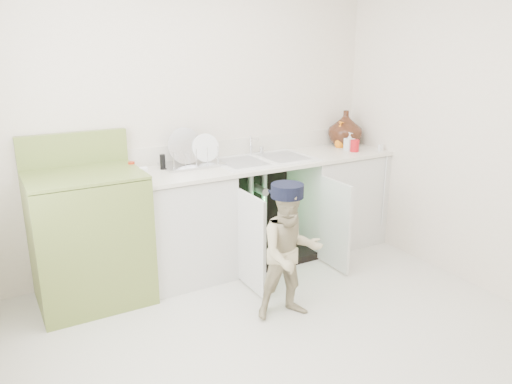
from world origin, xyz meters
TOP-DOWN VIEW (x-y plane):
  - ground at (0.00, 0.00)m, footprint 3.50×3.50m
  - room_shell at (0.00, 0.00)m, footprint 6.00×5.50m
  - counter_run at (0.58, 1.21)m, footprint 2.44×1.02m
  - avocado_stove at (-0.95, 1.18)m, footprint 0.79×0.65m
  - repair_worker at (0.20, 0.24)m, footprint 0.68×0.85m

SIDE VIEW (x-z plane):
  - ground at x=0.00m, z-range 0.00..0.00m
  - counter_run at x=0.58m, z-range -0.14..1.10m
  - repair_worker at x=0.20m, z-range 0.01..0.97m
  - avocado_stove at x=-0.95m, z-range -0.11..1.12m
  - room_shell at x=0.00m, z-range 0.62..1.88m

